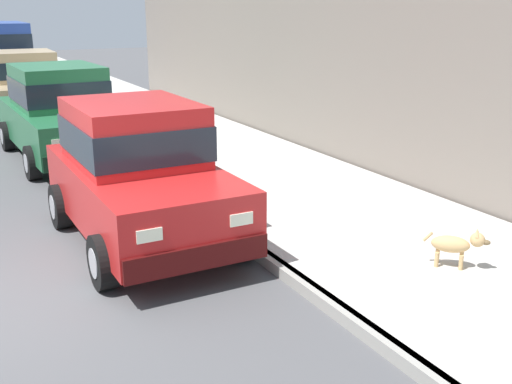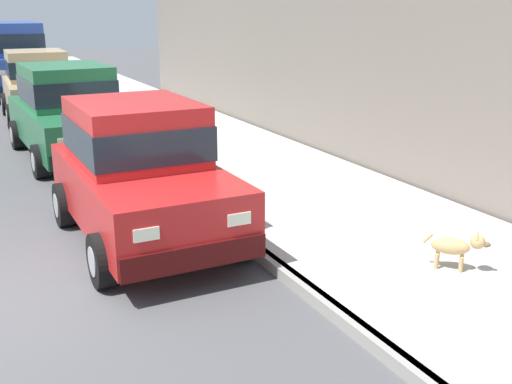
# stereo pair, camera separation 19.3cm
# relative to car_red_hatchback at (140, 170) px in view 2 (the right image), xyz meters

# --- Properties ---
(curb) EXTENTS (0.16, 64.00, 0.14)m
(curb) POSITION_rel_car_red_hatchback_xyz_m (1.12, -1.10, -0.91)
(curb) COLOR gray
(curb) RESTS_ON ground
(sidewalk) EXTENTS (3.60, 64.00, 0.14)m
(sidewalk) POSITION_rel_car_red_hatchback_xyz_m (2.92, -1.10, -0.91)
(sidewalk) COLOR #B7B5AD
(sidewalk) RESTS_ON ground
(car_red_hatchback) EXTENTS (1.99, 3.82, 1.88)m
(car_red_hatchback) POSITION_rel_car_red_hatchback_xyz_m (0.00, 0.00, 0.00)
(car_red_hatchback) COLOR red
(car_red_hatchback) RESTS_ON ground
(car_green_sedan) EXTENTS (2.16, 4.66, 1.92)m
(car_green_sedan) POSITION_rel_car_red_hatchback_xyz_m (0.02, 5.37, 0.01)
(car_green_sedan) COLOR #23663D
(car_green_sedan) RESTS_ON ground
(car_tan_hatchback) EXTENTS (2.04, 3.85, 1.88)m
(car_tan_hatchback) POSITION_rel_car_red_hatchback_xyz_m (0.10, 10.49, 0.00)
(car_tan_hatchback) COLOR tan
(car_tan_hatchback) RESTS_ON ground
(car_blue_van) EXTENTS (2.23, 4.95, 2.52)m
(car_blue_van) POSITION_rel_car_red_hatchback_xyz_m (0.08, 15.96, 0.42)
(car_blue_van) COLOR #28479E
(car_blue_van) RESTS_ON ground
(dog_tan) EXTENTS (0.55, 0.59, 0.49)m
(dog_tan) POSITION_rel_car_red_hatchback_xyz_m (2.87, -2.91, -0.55)
(dog_tan) COLOR tan
(dog_tan) RESTS_ON sidewalk
(building_facade) EXTENTS (0.50, 20.00, 4.97)m
(building_facade) POSITION_rel_car_red_hatchback_xyz_m (5.02, 4.05, 1.51)
(building_facade) COLOR slate
(building_facade) RESTS_ON ground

